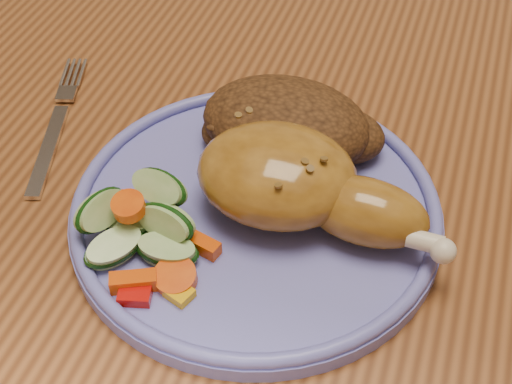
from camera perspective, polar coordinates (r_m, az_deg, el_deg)
dining_table at (r=0.66m, az=8.32°, el=0.31°), size 0.90×1.40×0.75m
chair_far at (r=1.26m, az=13.85°, el=14.19°), size 0.42×0.42×0.91m
plate at (r=0.51m, az=-0.00°, el=-1.65°), size 0.26×0.26×0.01m
plate_rim at (r=0.50m, az=-0.00°, el=-0.80°), size 0.26×0.26×0.01m
chicken_leg at (r=0.48m, az=3.39°, el=0.68°), size 0.18×0.10×0.06m
rice_pilaf at (r=0.54m, az=2.68°, el=5.32°), size 0.14×0.09×0.06m
vegetable_pile at (r=0.48m, az=-9.20°, el=-2.88°), size 0.10×0.10×0.05m
fork at (r=0.60m, az=-15.78°, el=4.93°), size 0.06×0.15×0.00m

